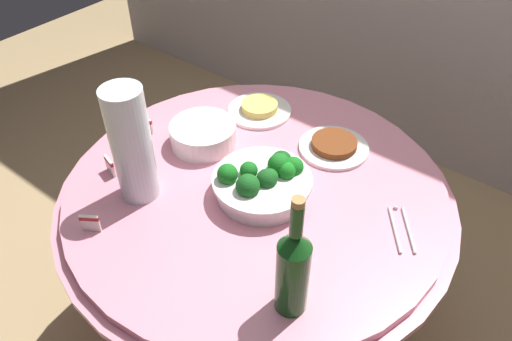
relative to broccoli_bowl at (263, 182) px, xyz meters
name	(u,v)px	position (x,y,z in m)	size (l,w,h in m)	color
ground_plane	(256,323)	(-0.04, 0.02, -0.78)	(6.00, 6.00, 0.00)	tan
buffet_table	(256,262)	(-0.04, 0.02, -0.41)	(1.16, 1.16, 0.74)	maroon
broccoli_bowl	(263,182)	(0.00, 0.00, 0.00)	(0.28, 0.28, 0.11)	white
plate_stack	(203,134)	(-0.29, 0.07, -0.01)	(0.21, 0.21, 0.07)	white
wine_bottle	(293,269)	(0.27, -0.26, 0.08)	(0.07, 0.07, 0.34)	#164919
decorative_fruit_vase	(133,151)	(-0.28, -0.21, 0.10)	(0.11, 0.11, 0.34)	silver
serving_tongs	(401,227)	(0.37, 0.11, -0.04)	(0.13, 0.16, 0.01)	silver
food_plate_noodles	(259,109)	(-0.25, 0.32, -0.03)	(0.22, 0.22, 0.04)	white
food_plate_stir_fry	(334,146)	(0.06, 0.30, -0.03)	(0.22, 0.22, 0.03)	white
label_placard_front	(145,125)	(-0.48, 0.00, -0.01)	(0.05, 0.02, 0.05)	white
label_placard_mid	(90,222)	(-0.27, -0.39, -0.01)	(0.05, 0.03, 0.05)	white
label_placard_rear	(110,165)	(-0.41, -0.20, -0.01)	(0.05, 0.02, 0.05)	white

